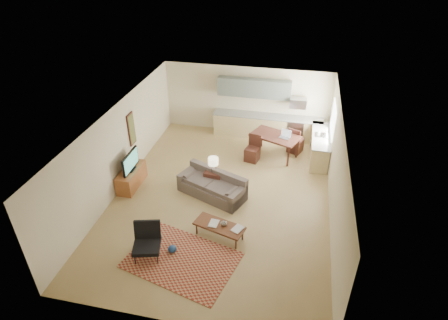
% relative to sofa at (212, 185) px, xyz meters
% --- Properties ---
extents(room, '(9.00, 9.00, 9.00)m').
position_rel_sofa_xyz_m(room, '(0.32, 0.00, 0.97)').
color(room, '#9D814E').
rests_on(room, ground).
extents(kitchen_counter_back, '(4.26, 0.64, 0.92)m').
position_rel_sofa_xyz_m(kitchen_counter_back, '(1.22, 4.18, 0.08)').
color(kitchen_counter_back, tan).
rests_on(kitchen_counter_back, ground).
extents(kitchen_counter_right, '(0.64, 2.26, 0.92)m').
position_rel_sofa_xyz_m(kitchen_counter_right, '(3.25, 3.00, 0.08)').
color(kitchen_counter_right, tan).
rests_on(kitchen_counter_right, ground).
extents(kitchen_range, '(0.62, 0.62, 0.90)m').
position_rel_sofa_xyz_m(kitchen_range, '(2.32, 4.18, 0.07)').
color(kitchen_range, '#A5A8AD').
rests_on(kitchen_range, ground).
extents(kitchen_microwave, '(0.62, 0.40, 0.35)m').
position_rel_sofa_xyz_m(kitchen_microwave, '(2.32, 4.20, 1.17)').
color(kitchen_microwave, '#A5A8AD').
rests_on(kitchen_microwave, room).
extents(upper_cabinets, '(2.80, 0.34, 0.70)m').
position_rel_sofa_xyz_m(upper_cabinets, '(0.62, 4.33, 1.57)').
color(upper_cabinets, slate).
rests_on(upper_cabinets, room).
extents(window_right, '(0.02, 1.40, 1.05)m').
position_rel_sofa_xyz_m(window_right, '(3.55, 3.00, 1.17)').
color(window_right, white).
rests_on(window_right, room).
extents(wall_art_left, '(0.06, 0.42, 1.10)m').
position_rel_sofa_xyz_m(wall_art_left, '(-2.89, 0.90, 1.17)').
color(wall_art_left, olive).
rests_on(wall_art_left, room).
extents(triptych, '(1.70, 0.04, 0.50)m').
position_rel_sofa_xyz_m(triptych, '(0.22, 4.47, 1.37)').
color(triptych, '#F6ECBD').
rests_on(triptych, room).
extents(rug, '(3.03, 2.45, 0.02)m').
position_rel_sofa_xyz_m(rug, '(-0.10, -2.79, -0.37)').
color(rug, maroon).
rests_on(rug, floor).
extents(sofa, '(2.40, 1.73, 0.77)m').
position_rel_sofa_xyz_m(sofa, '(0.00, 0.00, 0.00)').
color(sofa, brown).
rests_on(sofa, floor).
extents(coffee_table, '(1.47, 0.91, 0.41)m').
position_rel_sofa_xyz_m(coffee_table, '(0.63, -1.76, -0.18)').
color(coffee_table, '#4D2714').
rests_on(coffee_table, floor).
extents(book_a, '(0.29, 0.36, 0.03)m').
position_rel_sofa_xyz_m(book_a, '(0.36, -1.73, 0.04)').
color(book_a, maroon).
rests_on(book_a, coffee_table).
extents(book_b, '(0.50, 0.52, 0.03)m').
position_rel_sofa_xyz_m(book_b, '(1.03, -1.76, 0.04)').
color(book_b, navy).
rests_on(book_b, coffee_table).
extents(vase, '(0.25, 0.25, 0.18)m').
position_rel_sofa_xyz_m(vase, '(0.75, -1.73, 0.11)').
color(vase, black).
rests_on(vase, coffee_table).
extents(armchair, '(0.94, 0.94, 0.88)m').
position_rel_sofa_xyz_m(armchair, '(-0.98, -2.83, 0.06)').
color(armchair, black).
rests_on(armchair, floor).
extents(tv_credenza, '(0.51, 1.32, 0.61)m').
position_rel_sofa_xyz_m(tv_credenza, '(-2.66, -0.04, -0.08)').
color(tv_credenza, brown).
rests_on(tv_credenza, floor).
extents(tv, '(0.10, 1.02, 0.61)m').
position_rel_sofa_xyz_m(tv, '(-2.60, -0.04, 0.53)').
color(tv, black).
rests_on(tv, tv_credenza).
extents(console_table, '(0.60, 0.43, 0.65)m').
position_rel_sofa_xyz_m(console_table, '(-0.03, 0.34, -0.06)').
color(console_table, '#3D1D16').
rests_on(console_table, floor).
extents(table_lamp, '(0.35, 0.35, 0.52)m').
position_rel_sofa_xyz_m(table_lamp, '(-0.03, 0.34, 0.53)').
color(table_lamp, beige).
rests_on(table_lamp, console_table).
extents(dining_table, '(1.91, 1.51, 0.85)m').
position_rel_sofa_xyz_m(dining_table, '(1.65, 2.79, 0.04)').
color(dining_table, '#3D1D16').
rests_on(dining_table, floor).
extents(dining_chair_near, '(0.56, 0.58, 0.97)m').
position_rel_sofa_xyz_m(dining_chair_near, '(0.92, 2.31, 0.10)').
color(dining_chair_near, '#3D1D16').
rests_on(dining_chair_near, floor).
extents(dining_chair_far, '(0.64, 0.65, 1.01)m').
position_rel_sofa_xyz_m(dining_chair_far, '(2.39, 3.27, 0.12)').
color(dining_chair_far, '#3D1D16').
rests_on(dining_chair_far, floor).
extents(laptop, '(0.42, 0.37, 0.27)m').
position_rel_sofa_xyz_m(laptop, '(1.99, 2.68, 0.60)').
color(laptop, '#A5A8AD').
rests_on(laptop, dining_table).
extents(soap_bottle, '(0.09, 0.10, 0.19)m').
position_rel_sofa_xyz_m(soap_bottle, '(3.15, 2.94, 0.63)').
color(soap_bottle, '#F6ECBD').
rests_on(soap_bottle, kitchen_counter_right).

